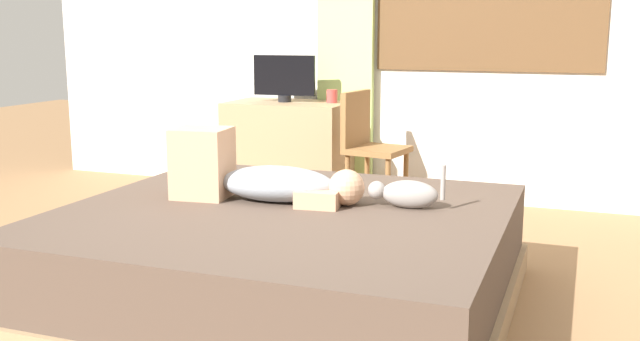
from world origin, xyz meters
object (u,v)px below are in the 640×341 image
at_px(bed, 285,258).
at_px(person_lying, 258,177).
at_px(tv_monitor, 284,78).
at_px(chair_by_desk, 368,142).
at_px(desk, 289,150).
at_px(cup, 332,96).
at_px(cat, 406,193).

bearing_deg(bed, person_lying, 147.83).
distance_m(tv_monitor, chair_by_desk, 0.89).
distance_m(desk, cup, 0.54).
height_order(person_lying, desk, person_lying).
xyz_separation_m(cat, chair_by_desk, (-0.66, 1.59, -0.03)).
bearing_deg(tv_monitor, desk, 0.00).
xyz_separation_m(person_lying, cat, (0.71, 0.10, -0.05)).
relative_size(desk, cup, 9.17).
bearing_deg(cat, bed, -157.26).
bearing_deg(cat, person_lying, -172.24).
relative_size(tv_monitor, chair_by_desk, 0.56).
bearing_deg(cup, bed, -76.11).
xyz_separation_m(desk, chair_by_desk, (0.71, -0.27, 0.14)).
bearing_deg(bed, tv_monitor, 113.17).
bearing_deg(chair_by_desk, person_lying, -91.60).
relative_size(person_lying, cat, 2.63).
bearing_deg(tv_monitor, cat, -52.92).
xyz_separation_m(desk, tv_monitor, (-0.03, 0.00, 0.55)).
bearing_deg(cat, tv_monitor, 127.08).
height_order(tv_monitor, chair_by_desk, tv_monitor).
height_order(desk, tv_monitor, tv_monitor).
relative_size(person_lying, desk, 1.05).
relative_size(tv_monitor, cup, 4.90).
height_order(cat, desk, desk).
bearing_deg(tv_monitor, person_lying, -70.37).
distance_m(bed, tv_monitor, 2.36).
distance_m(desk, tv_monitor, 0.55).
bearing_deg(person_lying, tv_monitor, 109.63).
distance_m(cat, tv_monitor, 2.36).
distance_m(cat, desk, 2.31).
xyz_separation_m(bed, cup, (-0.53, 2.14, 0.56)).
height_order(cup, chair_by_desk, chair_by_desk).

